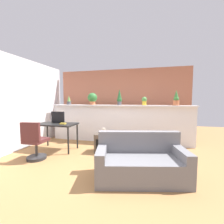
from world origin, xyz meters
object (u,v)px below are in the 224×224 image
object	(u,v)px
potted_plant_3	(144,101)
potted_plant_4	(176,99)
potted_plant_1	(92,98)
desk	(57,126)
book_on_desk	(63,124)
office_chair	(35,144)
potted_plant_0	(69,101)
tv_monitor	(58,117)
vase_on_shelf	(104,131)
potted_plant_2	(119,98)
side_cube_shelf	(103,143)
couch	(141,162)

from	to	relation	value
potted_plant_3	potted_plant_4	distance (m)	0.92
potted_plant_1	desk	xyz separation A→B (m)	(-0.65, -1.09, -0.80)
potted_plant_3	book_on_desk	xyz separation A→B (m)	(-2.10, -1.17, -0.62)
potted_plant_1	office_chair	bearing A→B (deg)	-110.86
potted_plant_3	office_chair	xyz separation A→B (m)	(-2.42, -1.86, -1.00)
potted_plant_0	book_on_desk	bearing A→B (deg)	-67.60
potted_plant_0	tv_monitor	bearing A→B (deg)	-77.81
potted_plant_1	vase_on_shelf	xyz separation A→B (m)	(0.71, -0.99, -0.88)
potted_plant_4	book_on_desk	world-z (taller)	potted_plant_4
tv_monitor	vase_on_shelf	distance (m)	1.40
potted_plant_1	potted_plant_3	bearing A→B (deg)	-0.24
potted_plant_1	potted_plant_0	bearing A→B (deg)	-179.16
potted_plant_4	potted_plant_2	bearing A→B (deg)	179.60
potted_plant_3	desk	distance (m)	2.70
potted_plant_0	tv_monitor	world-z (taller)	potted_plant_0
book_on_desk	potted_plant_2	bearing A→B (deg)	42.55
office_chair	side_cube_shelf	bearing A→B (deg)	33.28
side_cube_shelf	potted_plant_2	bearing A→B (deg)	76.19
side_cube_shelf	couch	bearing A→B (deg)	-46.78
potted_plant_1	couch	distance (m)	2.95
potted_plant_2	vase_on_shelf	size ratio (longest dim) A/B	3.12
potted_plant_1	potted_plant_4	size ratio (longest dim) A/B	0.87
potted_plant_1	office_chair	world-z (taller)	potted_plant_1
potted_plant_2	potted_plant_4	xyz separation A→B (m)	(1.71, -0.01, -0.05)
vase_on_shelf	book_on_desk	distance (m)	1.13
potted_plant_4	book_on_desk	xyz separation A→B (m)	(-3.02, -1.19, -0.67)
potted_plant_0	potted_plant_1	bearing A→B (deg)	0.84
potted_plant_3	desk	bearing A→B (deg)	-155.37
tv_monitor	office_chair	world-z (taller)	tv_monitor
potted_plant_1	side_cube_shelf	distance (m)	1.69
potted_plant_0	potted_plant_2	size ratio (longest dim) A/B	0.62
potted_plant_2	desk	world-z (taller)	potted_plant_2
couch	potted_plant_0	bearing A→B (deg)	141.55
potted_plant_2	potted_plant_3	size ratio (longest dim) A/B	1.97
potted_plant_4	desk	size ratio (longest dim) A/B	0.41
potted_plant_2	office_chair	bearing A→B (deg)	-130.64
potted_plant_3	couch	world-z (taller)	potted_plant_3
side_cube_shelf	vase_on_shelf	world-z (taller)	vase_on_shelf
side_cube_shelf	couch	distance (m)	1.54
office_chair	potted_plant_1	bearing A→B (deg)	69.14
potted_plant_2	tv_monitor	xyz separation A→B (m)	(-1.58, -1.04, -0.57)
potted_plant_2	book_on_desk	size ratio (longest dim) A/B	3.40
potted_plant_3	desk	size ratio (longest dim) A/B	0.23
vase_on_shelf	potted_plant_3	bearing A→B (deg)	44.30
potted_plant_4	tv_monitor	world-z (taller)	potted_plant_4
potted_plant_1	potted_plant_3	distance (m)	1.71
potted_plant_2	vase_on_shelf	distance (m)	1.38
desk	tv_monitor	distance (m)	0.26
desk	book_on_desk	xyz separation A→B (m)	(0.26, -0.09, 0.10)
potted_plant_0	potted_plant_3	size ratio (longest dim) A/B	1.22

